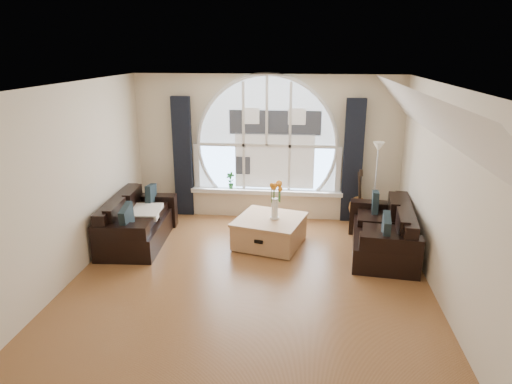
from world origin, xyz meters
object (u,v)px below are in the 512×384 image
Objects in this scene: sofa_right at (382,229)px; coffee_chest at (270,230)px; vase_flowers at (275,196)px; guitar at (359,196)px; sofa_left at (138,220)px; floor_lamp at (375,186)px; potted_plant at (230,180)px.

coffee_chest is at bearing -177.71° from sofa_right.
vase_flowers is 1.93m from guitar.
vase_flowers is (2.29, 0.12, 0.46)m from sofa_left.
floor_lamp is at bearing 95.76° from sofa_right.
vase_flowers is (0.08, -0.01, 0.60)m from coffee_chest.
sofa_left is 2.21m from coffee_chest.
floor_lamp is at bearing 10.78° from sofa_left.
floor_lamp reaches higher than potted_plant.
sofa_right is 1.10m from floor_lamp.
coffee_chest is 1.98m from guitar.
sofa_left is at bearing -177.04° from vase_flowers.
coffee_chest is 3.21× the size of potted_plant.
sofa_left is 2.00m from potted_plant.
sofa_right is 1.10× the size of floor_lamp.
coffee_chest is 2.09m from floor_lamp.
potted_plant reaches higher than coffee_chest.
sofa_right is 1.33m from guitar.
guitar reaches higher than sofa_left.
sofa_right is at bearing -90.09° from floor_lamp.
floor_lamp reaches higher than vase_flowers.
coffee_chest is 0.98× the size of guitar.
potted_plant is at bearing 43.58° from sofa_left.
sofa_right is at bearing -99.20° from guitar.
vase_flowers is at bearing -54.49° from potted_plant.
sofa_left is 3.98m from guitar.
guitar is (1.48, 1.19, -0.33)m from vase_flowers.
sofa_right is 2.50× the size of vase_flowers.
coffee_chest is 1.49× the size of vase_flowers.
vase_flowers reaches higher than sofa_left.
coffee_chest is 0.65× the size of floor_lamp.
floor_lamp is at bearing -8.73° from potted_plant.
sofa_right is at bearing -28.30° from potted_plant.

